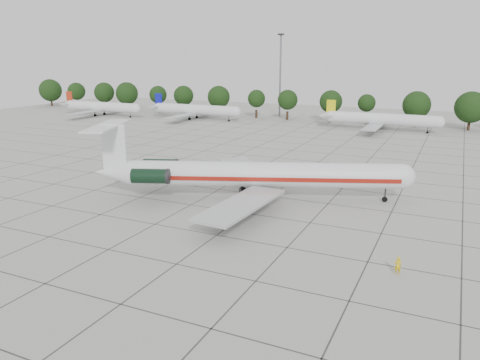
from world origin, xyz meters
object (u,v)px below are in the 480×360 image
(main_airliner, at_px, (246,174))
(bg_airliner_b, at_px, (195,110))
(ground_crew, at_px, (398,265))
(bg_airliner_a, at_px, (101,107))
(floodlight_mast, at_px, (280,71))
(bg_airliner_c, at_px, (381,119))

(main_airliner, xyz_separation_m, bg_airliner_b, (-48.11, 68.80, -0.62))
(ground_crew, relative_size, bg_airliner_b, 0.06)
(bg_airliner_a, bearing_deg, floodlight_mast, 23.98)
(main_airliner, distance_m, bg_airliner_a, 102.05)
(bg_airliner_c, height_order, floodlight_mast, floodlight_mast)
(ground_crew, distance_m, bg_airliner_b, 108.63)
(ground_crew, relative_size, bg_airliner_a, 0.06)
(ground_crew, bearing_deg, bg_airliner_a, -55.51)
(bg_airliner_b, distance_m, bg_airliner_c, 54.86)
(main_airliner, bearing_deg, floodlight_mast, 86.00)
(ground_crew, xyz_separation_m, bg_airliner_a, (-101.29, 78.11, 2.08))
(bg_airliner_b, bearing_deg, bg_airliner_a, -170.37)
(ground_crew, height_order, floodlight_mast, floodlight_mast)
(bg_airliner_a, xyz_separation_m, bg_airliner_b, (31.85, 5.40, 0.00))
(floodlight_mast, bearing_deg, bg_airliner_a, -156.02)
(main_airliner, bearing_deg, bg_airliner_c, 62.90)
(bg_airliner_b, xyz_separation_m, bg_airliner_c, (54.85, 0.93, 0.00))
(ground_crew, relative_size, floodlight_mast, 0.06)
(bg_airliner_b, xyz_separation_m, floodlight_mast, (20.64, 17.94, 11.37))
(bg_airliner_a, relative_size, bg_airliner_b, 1.00)
(bg_airliner_a, height_order, bg_airliner_b, same)
(ground_crew, bearing_deg, bg_airliner_c, -98.06)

